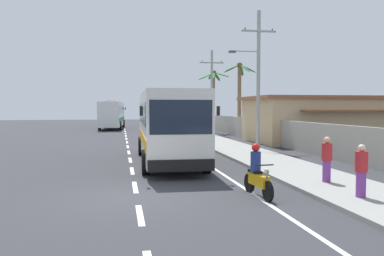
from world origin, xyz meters
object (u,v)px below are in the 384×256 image
at_px(coach_bus_foreground, 168,123).
at_px(pedestrian_midwalk, 327,158).
at_px(roadside_building, 335,119).
at_px(coach_bus_far_lane, 112,114).
at_px(utility_pole_far, 212,90).
at_px(palm_second, 214,85).
at_px(pedestrian_near_kerb, 361,170).
at_px(motorcycle_trailing, 257,175).
at_px(motorcycle_beside_bus, 180,135).
at_px(utility_pole_mid, 257,76).
at_px(palm_nearest, 239,88).

height_order(coach_bus_foreground, pedestrian_midwalk, coach_bus_foreground).
bearing_deg(roadside_building, coach_bus_far_lane, 128.48).
relative_size(utility_pole_far, palm_second, 1.27).
xyz_separation_m(pedestrian_near_kerb, roadside_building, (10.17, 19.14, 0.88)).
bearing_deg(palm_second, motorcycle_trailing, -100.80).
bearing_deg(motorcycle_beside_bus, pedestrian_near_kerb, -82.88).
bearing_deg(coach_bus_far_lane, pedestrian_near_kerb, -79.26).
height_order(motorcycle_trailing, utility_pole_mid, utility_pole_mid).
bearing_deg(motorcycle_beside_bus, utility_pole_mid, -45.32).
distance_m(utility_pole_far, palm_nearest, 3.11).
bearing_deg(roadside_building, utility_pole_mid, -152.37).
distance_m(motorcycle_beside_bus, utility_pole_mid, 7.70).
relative_size(motorcycle_beside_bus, palm_second, 0.29).
bearing_deg(coach_bus_far_lane, motorcycle_trailing, -82.65).
distance_m(pedestrian_midwalk, utility_pole_far, 27.09).
relative_size(motorcycle_trailing, pedestrian_midwalk, 1.24).
xyz_separation_m(coach_bus_foreground, palm_nearest, (9.10, 17.55, 2.74)).
bearing_deg(utility_pole_mid, utility_pole_far, 89.23).
bearing_deg(coach_bus_foreground, pedestrian_midwalk, -56.32).
bearing_deg(roadside_building, pedestrian_midwalk, -120.66).
distance_m(pedestrian_near_kerb, palm_nearest, 27.70).
bearing_deg(pedestrian_midwalk, coach_bus_foreground, 65.03).
xyz_separation_m(pedestrian_near_kerb, utility_pole_far, (2.29, 29.16, 3.55)).
xyz_separation_m(utility_pole_far, palm_second, (0.75, 2.24, 0.68)).
relative_size(coach_bus_foreground, coach_bus_far_lane, 0.92).
bearing_deg(utility_pole_far, palm_second, 71.47).
bearing_deg(coach_bus_far_lane, palm_second, -43.81).
relative_size(motorcycle_beside_bus, pedestrian_near_kerb, 1.27).
height_order(coach_bus_foreground, roadside_building, coach_bus_foreground).
relative_size(coach_bus_foreground, utility_pole_far, 1.27).
xyz_separation_m(motorcycle_beside_bus, utility_pole_far, (4.73, 9.66, 3.85)).
bearing_deg(motorcycle_trailing, roadside_building, 54.26).
xyz_separation_m(pedestrian_near_kerb, palm_nearest, (4.57, 27.06, 3.75)).
height_order(pedestrian_near_kerb, pedestrian_midwalk, pedestrian_midwalk).
relative_size(motorcycle_trailing, roadside_building, 0.14).
xyz_separation_m(motorcycle_beside_bus, pedestrian_midwalk, (2.67, -17.13, 0.33)).
bearing_deg(coach_bus_far_lane, roadside_building, -51.52).
xyz_separation_m(pedestrian_midwalk, palm_second, (2.81, 29.02, 4.20)).
distance_m(palm_nearest, palm_second, 4.62).
distance_m(palm_second, roadside_building, 14.57).
bearing_deg(utility_pole_mid, motorcycle_beside_bus, 134.68).
bearing_deg(palm_second, palm_nearest, -70.52).
xyz_separation_m(motorcycle_trailing, pedestrian_midwalk, (2.94, 1.13, 0.30)).
bearing_deg(motorcycle_beside_bus, palm_second, 65.28).
relative_size(coach_bus_foreground, motorcycle_beside_bus, 5.52).
bearing_deg(utility_pole_far, pedestrian_near_kerb, -94.49).
xyz_separation_m(utility_pole_mid, palm_nearest, (2.47, 12.15, -0.16)).
relative_size(pedestrian_near_kerb, pedestrian_midwalk, 0.97).
height_order(utility_pole_mid, palm_nearest, utility_pole_mid).
bearing_deg(pedestrian_midwalk, roadside_building, 0.70).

